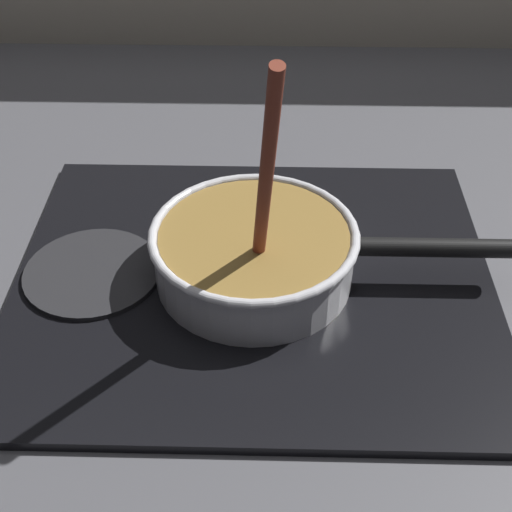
# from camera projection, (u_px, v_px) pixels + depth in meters

# --- Properties ---
(ground) EXTENTS (2.40, 1.60, 0.04)m
(ground) POSITION_uv_depth(u_px,v_px,m) (252.00, 354.00, 0.80)
(ground) COLOR #4C4C51
(hob_plate) EXTENTS (0.56, 0.48, 0.01)m
(hob_plate) POSITION_uv_depth(u_px,v_px,m) (256.00, 281.00, 0.86)
(hob_plate) COLOR black
(hob_plate) RESTS_ON ground
(burner_ring) EXTENTS (0.21, 0.21, 0.01)m
(burner_ring) POSITION_uv_depth(u_px,v_px,m) (256.00, 274.00, 0.85)
(burner_ring) COLOR #592D0C
(burner_ring) RESTS_ON hob_plate
(spare_burner) EXTENTS (0.16, 0.16, 0.01)m
(spare_burner) POSITION_uv_depth(u_px,v_px,m) (92.00, 272.00, 0.85)
(spare_burner) COLOR #262628
(spare_burner) RESTS_ON hob_plate
(cooking_pan) EXTENTS (0.41, 0.24, 0.32)m
(cooking_pan) POSITION_uv_depth(u_px,v_px,m) (258.00, 252.00, 0.83)
(cooking_pan) COLOR silver
(cooking_pan) RESTS_ON hob_plate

